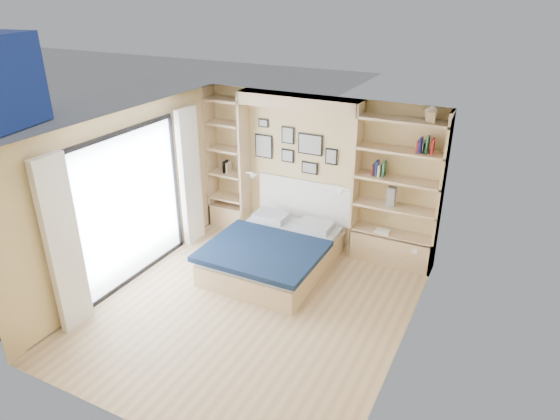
% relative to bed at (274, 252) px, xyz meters
% --- Properties ---
extents(ground, '(4.50, 4.50, 0.00)m').
position_rel_bed_xyz_m(ground, '(0.23, -1.09, -0.27)').
color(ground, tan).
rests_on(ground, ground).
extents(room_shell, '(4.50, 4.50, 4.50)m').
position_rel_bed_xyz_m(room_shell, '(-0.16, 0.43, 0.81)').
color(room_shell, tan).
rests_on(room_shell, ground).
extents(bed, '(1.69, 2.20, 1.07)m').
position_rel_bed_xyz_m(bed, '(0.00, 0.00, 0.00)').
color(bed, '#D1B483').
rests_on(bed, ground).
extents(photo_gallery, '(1.48, 0.02, 0.82)m').
position_rel_bed_xyz_m(photo_gallery, '(-0.22, 1.13, 1.33)').
color(photo_gallery, black).
rests_on(photo_gallery, ground).
extents(reading_lamps, '(1.92, 0.12, 0.15)m').
position_rel_bed_xyz_m(reading_lamps, '(-0.07, 0.91, 0.83)').
color(reading_lamps, silver).
rests_on(reading_lamps, ground).
extents(shelf_decor, '(3.50, 0.23, 2.03)m').
position_rel_bed_xyz_m(shelf_decor, '(1.32, 0.98, 1.42)').
color(shelf_decor, '#A51E1E').
rests_on(shelf_decor, ground).
extents(deck, '(3.20, 4.00, 0.05)m').
position_rel_bed_xyz_m(deck, '(-3.37, -1.09, -0.27)').
color(deck, brown).
rests_on(deck, ground).
extents(deck_chair, '(0.69, 0.92, 0.83)m').
position_rel_bed_xyz_m(deck_chair, '(-3.36, -0.73, 0.12)').
color(deck_chair, tan).
rests_on(deck_chair, ground).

